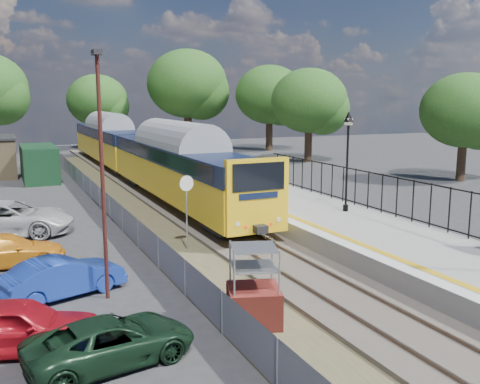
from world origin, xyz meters
TOP-DOWN VIEW (x-y plane):
  - ground at (0.00, 0.00)m, footprint 120.00×120.00m
  - track_bed at (-0.47, 9.67)m, footprint 5.90×80.00m
  - platform at (4.20, 8.00)m, footprint 5.00×70.00m
  - platform_edge at (2.14, 8.00)m, footprint 0.90×70.00m
  - victorian_lamp_north at (5.30, 6.00)m, footprint 0.44×0.44m
  - palisade_fence at (6.55, 2.24)m, footprint 0.12×26.00m
  - wire_fence at (-4.20, 12.00)m, footprint 0.06×52.00m
  - tree_line at (1.40, 42.00)m, footprint 56.80×43.80m
  - train at (0.00, 24.89)m, footprint 2.82×40.83m
  - brick_plinth at (-3.20, -1.80)m, footprint 1.73×1.73m
  - speed_sign at (-2.50, 5.77)m, footprint 0.61×0.16m
  - carpark_lamp at (-6.42, 1.84)m, footprint 0.25×0.50m
  - car_green at (-7.10, -2.36)m, footprint 4.16×2.46m
  - car_red at (-9.05, -0.85)m, footprint 4.16×2.68m
  - car_blue at (-7.63, 2.55)m, footprint 4.01×2.47m
  - car_yellow at (-9.16, 6.52)m, footprint 4.20×1.98m
  - car_white at (-8.98, 11.35)m, footprint 6.07×4.05m

SIDE VIEW (x-z plane):
  - ground at x=0.00m, z-range 0.00..0.00m
  - track_bed at x=-0.47m, z-range -0.05..0.24m
  - platform at x=4.20m, z-range 0.00..0.90m
  - car_green at x=-7.10m, z-range 0.00..1.09m
  - car_yellow at x=-9.16m, z-range 0.00..1.19m
  - wire_fence at x=-4.20m, z-range 0.00..1.20m
  - car_blue at x=-7.63m, z-range 0.00..1.25m
  - car_red at x=-9.05m, z-range 0.00..1.32m
  - car_white at x=-8.98m, z-range 0.00..1.55m
  - platform_edge at x=2.14m, z-range 0.90..0.91m
  - brick_plinth at x=-3.20m, z-range -0.04..2.18m
  - palisade_fence at x=6.55m, z-range 0.84..2.84m
  - speed_sign at x=-2.50m, z-range 0.58..3.64m
  - train at x=0.00m, z-range 0.59..4.09m
  - carpark_lamp at x=-6.42m, z-range 0.50..7.91m
  - victorian_lamp_north at x=5.30m, z-range 2.00..6.60m
  - tree_line at x=1.40m, z-range 0.67..12.55m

